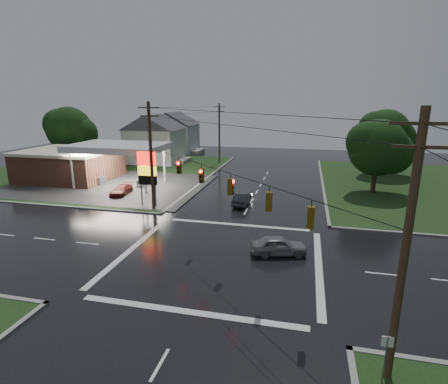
% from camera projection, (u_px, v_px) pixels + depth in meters
% --- Properties ---
extents(ground, '(120.00, 120.00, 0.00)m').
position_uv_depth(ground, '(220.00, 257.00, 25.57)').
color(ground, black).
rests_on(ground, ground).
extents(grass_nw, '(36.00, 36.00, 0.08)m').
position_uv_depth(grass_nw, '(101.00, 171.00, 55.76)').
color(grass_nw, '#1A3216').
rests_on(grass_nw, ground).
extents(gas_station, '(26.20, 18.00, 5.60)m').
position_uv_depth(gas_station, '(77.00, 163.00, 49.12)').
color(gas_station, '#2D2D2D').
rests_on(gas_station, ground).
extents(pylon_sign, '(2.00, 0.35, 6.00)m').
position_uv_depth(pylon_sign, '(147.00, 170.00, 36.73)').
color(pylon_sign, '#59595E').
rests_on(pylon_sign, ground).
extents(utility_pole_nw, '(2.20, 0.32, 11.00)m').
position_uv_depth(utility_pole_nw, '(151.00, 155.00, 35.13)').
color(utility_pole_nw, '#382619').
rests_on(utility_pole_nw, ground).
extents(utility_pole_se, '(2.20, 0.32, 11.00)m').
position_uv_depth(utility_pole_se, '(405.00, 250.00, 13.06)').
color(utility_pole_se, '#382619').
rests_on(utility_pole_se, ground).
extents(utility_pole_n, '(2.20, 0.32, 10.50)m').
position_uv_depth(utility_pole_n, '(219.00, 132.00, 62.00)').
color(utility_pole_n, '#382619').
rests_on(utility_pole_n, ground).
extents(traffic_signals, '(26.87, 26.87, 1.47)m').
position_uv_depth(traffic_signals, '(220.00, 170.00, 23.88)').
color(traffic_signals, black).
rests_on(traffic_signals, ground).
extents(house_near, '(11.05, 8.48, 8.60)m').
position_uv_depth(house_near, '(155.00, 138.00, 62.93)').
color(house_near, silver).
rests_on(house_near, ground).
extents(house_far, '(11.05, 8.48, 8.60)m').
position_uv_depth(house_far, '(174.00, 132.00, 74.44)').
color(house_far, silver).
rests_on(house_far, ground).
extents(tree_nw_behind, '(8.93, 7.60, 10.00)m').
position_uv_depth(tree_nw_behind, '(70.00, 129.00, 59.67)').
color(tree_nw_behind, black).
rests_on(tree_nw_behind, ground).
extents(tree_ne_near, '(7.99, 6.80, 8.98)m').
position_uv_depth(tree_ne_near, '(379.00, 148.00, 41.70)').
color(tree_ne_near, black).
rests_on(tree_ne_near, ground).
extents(tree_ne_far, '(8.46, 7.20, 9.80)m').
position_uv_depth(tree_ne_far, '(386.00, 134.00, 52.16)').
color(tree_ne_far, black).
rests_on(tree_ne_far, ground).
extents(car_north, '(1.57, 4.12, 1.34)m').
position_uv_depth(car_north, '(242.00, 199.00, 38.09)').
color(car_north, '#22242B').
rests_on(car_north, ground).
extents(car_crossing, '(4.41, 2.64, 1.41)m').
position_uv_depth(car_crossing, '(279.00, 245.00, 25.88)').
color(car_crossing, gray).
rests_on(car_crossing, ground).
extents(car_pump, '(1.98, 4.21, 1.19)m').
position_uv_depth(car_pump, '(121.00, 190.00, 42.06)').
color(car_pump, '#571713').
rests_on(car_pump, ground).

